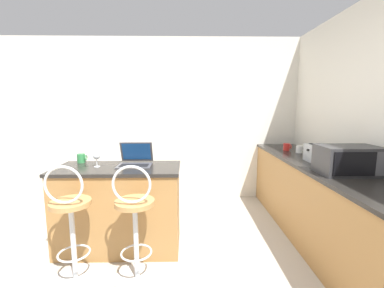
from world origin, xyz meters
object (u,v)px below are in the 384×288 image
at_px(laptop, 135,159).
at_px(mug_white, 299,149).
at_px(microwave, 348,160).
at_px(bar_stool_far, 135,226).
at_px(bar_stool_near, 71,226).
at_px(mug_red, 287,147).
at_px(wine_glass_tall, 97,156).
at_px(mug_green, 81,158).
at_px(toaster, 318,153).

xyz_separation_m(laptop, mug_white, (2.08, 0.67, -0.01)).
bearing_deg(microwave, mug_white, 88.87).
bearing_deg(bar_stool_far, laptop, 99.72).
xyz_separation_m(bar_stool_far, mug_white, (1.97, 1.30, 0.44)).
height_order(bar_stool_far, microwave, microwave).
bearing_deg(bar_stool_near, mug_red, 31.60).
height_order(mug_white, wine_glass_tall, wine_glass_tall).
xyz_separation_m(bar_stool_far, wine_glass_tall, (-0.49, 0.54, 0.51)).
distance_m(mug_white, mug_green, 2.76).
bearing_deg(bar_stool_far, wine_glass_tall, 132.19).
bearing_deg(bar_stool_far, mug_red, 38.50).
distance_m(microwave, mug_red, 1.28).
xyz_separation_m(mug_red, mug_green, (-2.60, -0.74, 0.00)).
bearing_deg(mug_green, mug_red, 15.90).
distance_m(mug_red, wine_glass_tall, 2.54).
distance_m(bar_stool_far, laptop, 0.78).
bearing_deg(bar_stool_near, wine_glass_tall, 84.09).
bearing_deg(mug_white, laptop, -162.15).
bearing_deg(wine_glass_tall, laptop, 12.98).
relative_size(bar_stool_far, wine_glass_tall, 6.85).
distance_m(microwave, wine_glass_tall, 2.46).
relative_size(laptop, mug_red, 3.31).
distance_m(bar_stool_far, microwave, 2.03).
bearing_deg(microwave, mug_green, 168.85).
bearing_deg(mug_red, wine_glass_tall, -158.19).
distance_m(mug_red, mug_green, 2.71).
distance_m(mug_green, wine_glass_tall, 0.32).
xyz_separation_m(bar_stool_far, laptop, (-0.11, 0.63, 0.45)).
distance_m(bar_stool_near, bar_stool_far, 0.55).
distance_m(laptop, toaster, 2.04).
bearing_deg(mug_white, wine_glass_tall, -162.89).
bearing_deg(mug_red, bar_stool_far, -141.50).
distance_m(bar_stool_far, mug_red, 2.43).
relative_size(toaster, mug_white, 2.65).
distance_m(bar_stool_near, toaster, 2.63).
height_order(bar_stool_near, microwave, microwave).
bearing_deg(mug_green, mug_white, 11.59).
bearing_deg(laptop, mug_white, 17.85).
height_order(microwave, toaster, microwave).
bearing_deg(mug_white, microwave, -91.13).
relative_size(bar_stool_far, microwave, 2.02).
relative_size(microwave, mug_red, 4.97).
xyz_separation_m(laptop, mug_green, (-0.63, 0.11, -0.01)).
bearing_deg(microwave, wine_glass_tall, 172.41).
relative_size(bar_stool_near, mug_green, 10.15).
bearing_deg(mug_red, microwave, -86.39).
bearing_deg(bar_stool_far, toaster, 20.78).
height_order(bar_stool_near, mug_red, bar_stool_near).
bearing_deg(microwave, bar_stool_near, -175.04).
distance_m(laptop, mug_red, 2.15).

